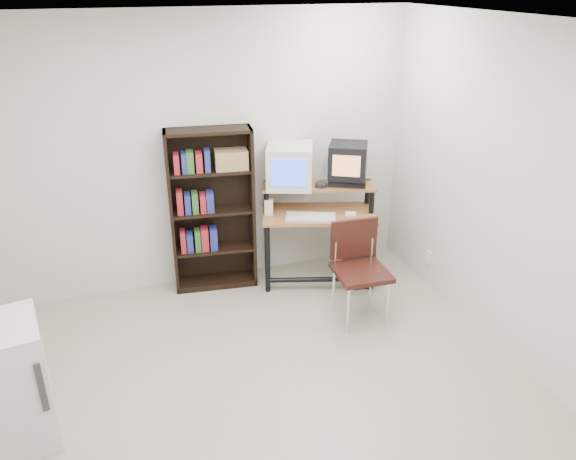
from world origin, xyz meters
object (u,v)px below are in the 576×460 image
object	(u,v)px
crt_monitor	(290,166)
school_chair	(358,261)
crt_tv	(348,161)
bookshelf	(212,207)
mini_fridge	(5,387)
computer_desk	(319,217)
pc_tower	(358,260)

from	to	relation	value
crt_monitor	school_chair	world-z (taller)	crt_monitor
crt_tv	school_chair	distance (m)	1.05
crt_monitor	bookshelf	xyz separation A→B (m)	(-0.76, 0.06, -0.35)
mini_fridge	computer_desk	bearing A→B (deg)	18.86
crt_tv	crt_monitor	bearing A→B (deg)	-165.95
mini_fridge	crt_tv	bearing A→B (deg)	17.00
crt_monitor	school_chair	xyz separation A→B (m)	(0.32, -0.93, -0.62)
pc_tower	bookshelf	bearing A→B (deg)	172.55
computer_desk	crt_tv	distance (m)	0.62
pc_tower	bookshelf	xyz separation A→B (m)	(-1.39, 0.39, 0.61)
computer_desk	bookshelf	world-z (taller)	bookshelf
crt_tv	school_chair	size ratio (longest dim) A/B	0.52
crt_monitor	crt_tv	world-z (taller)	crt_tv
computer_desk	crt_tv	size ratio (longest dim) A/B	2.56
computer_desk	school_chair	distance (m)	0.77
pc_tower	mini_fridge	distance (m)	3.35
school_chair	crt_monitor	bearing A→B (deg)	112.04
school_chair	mini_fridge	xyz separation A→B (m)	(-2.79, -0.64, -0.11)
computer_desk	crt_tv	xyz separation A→B (m)	(0.30, 0.03, 0.54)
crt_monitor	bookshelf	world-z (taller)	bookshelf
pc_tower	school_chair	bearing A→B (deg)	-108.69
crt_tv	pc_tower	bearing A→B (deg)	-37.42
computer_desk	school_chair	world-z (taller)	computer_desk
crt_monitor	mini_fridge	distance (m)	3.02
crt_tv	pc_tower	xyz separation A→B (m)	(0.08, -0.18, -1.01)
pc_tower	computer_desk	bearing A→B (deg)	166.57
computer_desk	school_chair	xyz separation A→B (m)	(0.08, -0.76, -0.12)
bookshelf	mini_fridge	bearing A→B (deg)	-129.24
school_chair	bookshelf	world-z (taller)	bookshelf
mini_fridge	bookshelf	bearing A→B (deg)	35.29
computer_desk	crt_monitor	size ratio (longest dim) A/B	2.17
pc_tower	school_chair	world-z (taller)	school_chair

